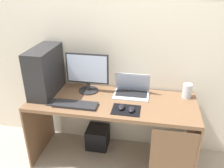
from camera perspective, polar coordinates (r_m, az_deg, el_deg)
The scene contains 13 objects.
ground_plane at distance 2.78m, azimuth 0.00°, elevation -17.31°, with size 8.00×8.00×0.00m, color #9E9384.
wall_back at distance 2.45m, azimuth 1.58°, elevation 11.68°, with size 4.00×0.05×2.60m.
desk at distance 2.40m, azimuth 0.44°, elevation -6.99°, with size 1.65×0.62×0.74m.
pc_tower at distance 2.48m, azimuth -15.81°, elevation 3.01°, with size 0.21×0.50×0.48m, color #232326.
monitor at distance 2.44m, azimuth -5.93°, elevation 2.75°, with size 0.44×0.21×0.42m.
laptop at distance 2.44m, azimuth 4.75°, elevation -1.49°, with size 0.36×0.24×0.23m.
speaker at distance 2.48m, azimuth 17.66°, elevation -1.59°, with size 0.09×0.09×0.15m, color #B7BCC6.
keyboard at distance 2.27m, azimuth -8.81°, elevation -4.95°, with size 0.42×0.14×0.02m, color #232326.
mousepad at distance 2.19m, azimuth 3.42°, elevation -6.25°, with size 0.26×0.20×0.01m, color black.
mouse_left at distance 2.19m, azimuth 2.29°, elevation -5.57°, with size 0.06×0.10×0.03m, color black.
mouse_right at distance 2.16m, azimuth 4.70°, elevation -6.13°, with size 0.06×0.10×0.03m, color black.
cell_phone at distance 2.37m, azimuth -14.32°, elevation -4.27°, with size 0.07×0.13×0.01m, color #232326.
subwoofer at distance 2.86m, azimuth -3.47°, elevation -12.67°, with size 0.25×0.25×0.25m, color black.
Camera 1 is at (0.37, -2.00, 1.89)m, focal length 37.91 mm.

